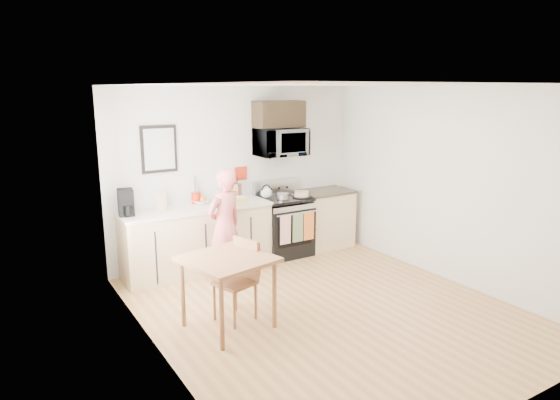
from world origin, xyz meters
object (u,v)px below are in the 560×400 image
microwave (280,142)px  chair (243,267)px  dining_table (228,266)px  person (225,226)px  cake (302,194)px  range (284,227)px

microwave → chair: microwave is taller
dining_table → chair: size_ratio=0.97×
person → cake: size_ratio=5.66×
chair → person: bearing=57.9°
person → cake: person is taller
dining_table → range: bearing=44.3°
cake → dining_table: bearing=-141.5°
range → person: size_ratio=0.75×
range → microwave: (-0.00, 0.10, 1.32)m
chair → microwave: bearing=30.9°
microwave → person: 1.72m
range → dining_table: range is taller
microwave → chair: bearing=-132.1°
microwave → range: bearing=-89.9°
range → chair: (-1.55, -1.61, 0.15)m
dining_table → cake: 2.62m
person → chair: size_ratio=1.69×
dining_table → person: bearing=65.9°
range → chair: range is taller
range → cake: 0.60m
person → cake: (1.49, 0.38, 0.19)m
range → dining_table: size_ratio=1.31×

